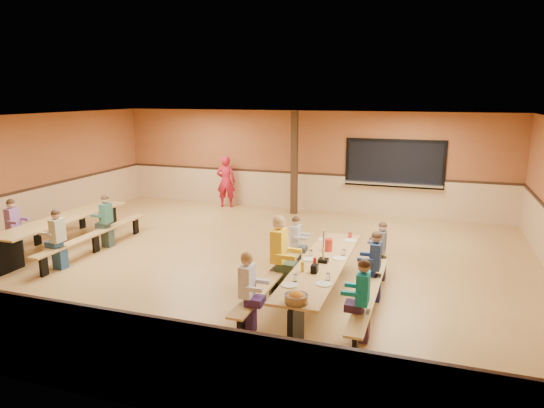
% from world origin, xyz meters
% --- Properties ---
extents(ground, '(12.00, 12.00, 0.00)m').
position_xyz_m(ground, '(0.00, 0.00, 0.00)').
color(ground, '#A1753D').
rests_on(ground, ground).
extents(room_envelope, '(12.04, 10.04, 3.02)m').
position_xyz_m(room_envelope, '(0.00, 0.00, 0.69)').
color(room_envelope, '#98542C').
rests_on(room_envelope, ground).
extents(kitchen_pass_through, '(2.78, 0.28, 1.38)m').
position_xyz_m(kitchen_pass_through, '(2.60, 4.96, 1.49)').
color(kitchen_pass_through, black).
rests_on(kitchen_pass_through, ground).
extents(structural_post, '(0.18, 0.18, 3.00)m').
position_xyz_m(structural_post, '(-0.20, 4.40, 1.50)').
color(structural_post, '#311E10').
rests_on(structural_post, ground).
extents(cafeteria_table_main, '(1.91, 3.70, 0.74)m').
position_xyz_m(cafeteria_table_main, '(2.01, -1.62, 0.53)').
color(cafeteria_table_main, tan).
rests_on(cafeteria_table_main, ground).
extents(cafeteria_table_second, '(1.91, 3.70, 0.74)m').
position_xyz_m(cafeteria_table_second, '(-4.24, -0.51, 0.53)').
color(cafeteria_table_second, tan).
rests_on(cafeteria_table_second, ground).
extents(seated_child_white_left, '(0.38, 0.31, 1.23)m').
position_xyz_m(seated_child_white_left, '(1.19, -2.91, 0.62)').
color(seated_child_white_left, white).
rests_on(seated_child_white_left, ground).
extents(seated_adult_yellow, '(0.47, 0.38, 1.41)m').
position_xyz_m(seated_adult_yellow, '(1.19, -1.39, 0.70)').
color(seated_adult_yellow, yellow).
rests_on(seated_adult_yellow, ground).
extents(seated_child_grey_left, '(0.33, 0.27, 1.13)m').
position_xyz_m(seated_child_grey_left, '(1.19, -0.30, 0.57)').
color(seated_child_grey_left, silver).
rests_on(seated_child_grey_left, ground).
extents(seated_child_teal_right, '(0.37, 0.30, 1.21)m').
position_xyz_m(seated_child_teal_right, '(2.84, -2.63, 0.61)').
color(seated_child_teal_right, teal).
rests_on(seated_child_teal_right, ground).
extents(seated_child_navy_right, '(0.37, 0.30, 1.21)m').
position_xyz_m(seated_child_navy_right, '(2.84, -1.15, 0.61)').
color(seated_child_navy_right, navy).
rests_on(seated_child_navy_right, ground).
extents(seated_child_char_right, '(0.33, 0.27, 1.12)m').
position_xyz_m(seated_child_char_right, '(2.84, -0.14, 0.56)').
color(seated_child_char_right, '#4B4E55').
rests_on(seated_child_char_right, ground).
extents(seated_child_purple_sec, '(0.37, 0.31, 1.22)m').
position_xyz_m(seated_child_purple_sec, '(-5.07, -1.14, 0.61)').
color(seated_child_purple_sec, '#905995').
rests_on(seated_child_purple_sec, ground).
extents(seated_child_green_sec, '(0.37, 0.30, 1.21)m').
position_xyz_m(seated_child_green_sec, '(-3.42, -0.08, 0.60)').
color(seated_child_green_sec, '#346A56').
rests_on(seated_child_green_sec, ground).
extents(seated_child_tan_sec, '(0.38, 0.31, 1.22)m').
position_xyz_m(seated_child_tan_sec, '(-3.42, -1.61, 0.61)').
color(seated_child_tan_sec, '#BAB697').
rests_on(seated_child_tan_sec, ground).
extents(standing_woman, '(0.66, 0.50, 1.62)m').
position_xyz_m(standing_woman, '(-2.46, 4.55, 0.81)').
color(standing_woman, '#B31426').
rests_on(standing_woman, ground).
extents(punch_pitcher, '(0.16, 0.16, 0.22)m').
position_xyz_m(punch_pitcher, '(1.98, -0.96, 0.85)').
color(punch_pitcher, red).
rests_on(punch_pitcher, cafeteria_table_main).
extents(chip_bowl, '(0.32, 0.32, 0.15)m').
position_xyz_m(chip_bowl, '(2.04, -3.27, 0.81)').
color(chip_bowl, '#F4A326').
rests_on(chip_bowl, cafeteria_table_main).
extents(napkin_dispenser, '(0.10, 0.14, 0.13)m').
position_xyz_m(napkin_dispenser, '(2.00, -2.09, 0.80)').
color(napkin_dispenser, black).
rests_on(napkin_dispenser, cafeteria_table_main).
extents(condiment_mustard, '(0.06, 0.06, 0.17)m').
position_xyz_m(condiment_mustard, '(1.81, -2.11, 0.82)').
color(condiment_mustard, yellow).
rests_on(condiment_mustard, cafeteria_table_main).
extents(condiment_ketchup, '(0.06, 0.06, 0.17)m').
position_xyz_m(condiment_ketchup, '(1.95, -1.87, 0.82)').
color(condiment_ketchup, '#B2140F').
rests_on(condiment_ketchup, cafeteria_table_main).
extents(table_paddle, '(0.16, 0.16, 0.56)m').
position_xyz_m(table_paddle, '(2.03, -1.57, 0.88)').
color(table_paddle, black).
rests_on(table_paddle, cafeteria_table_main).
extents(place_settings, '(0.65, 3.30, 0.11)m').
position_xyz_m(place_settings, '(2.01, -1.62, 0.80)').
color(place_settings, beige).
rests_on(place_settings, cafeteria_table_main).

